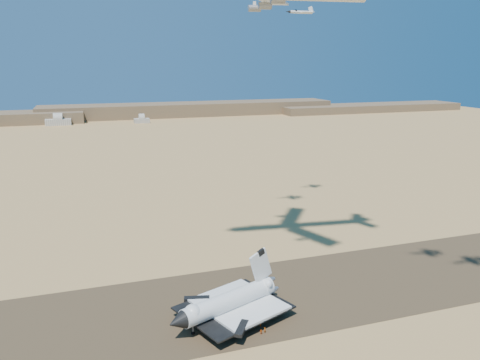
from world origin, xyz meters
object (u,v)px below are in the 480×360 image
object	(u,v)px
crew_b	(261,324)
crew_c	(261,332)
chase_jet_e	(301,12)
crew_a	(265,330)
shuttle	(228,304)

from	to	relation	value
crew_b	crew_c	xyz separation A→B (m)	(-1.37, -3.81, -0.11)
crew_b	chase_jet_e	world-z (taller)	chase_jet_e
crew_a	chase_jet_e	size ratio (longest dim) A/B	0.12
chase_jet_e	crew_a	bearing A→B (deg)	-119.10
crew_a	crew_c	xyz separation A→B (m)	(-1.38, -0.44, -0.06)
crew_a	shuttle	bearing A→B (deg)	37.16
crew_b	crew_c	size ratio (longest dim) A/B	1.14
chase_jet_e	shuttle	bearing A→B (deg)	-125.24
shuttle	crew_c	size ratio (longest dim) A/B	25.10
crew_b	crew_a	bearing A→B (deg)	174.08
crew_a	crew_b	xyz separation A→B (m)	(-0.01, 3.37, 0.05)
shuttle	crew_c	world-z (taller)	shuttle
shuttle	crew_c	xyz separation A→B (m)	(6.48, -10.77, -4.38)
crew_c	shuttle	bearing A→B (deg)	-29.82
crew_b	chase_jet_e	bearing A→B (deg)	-35.94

